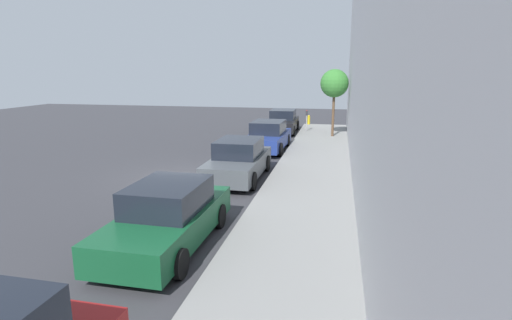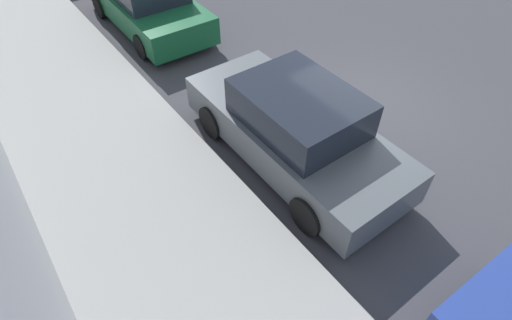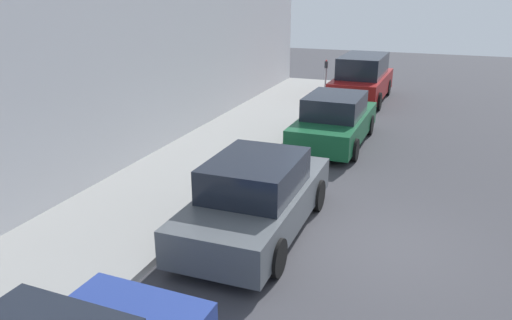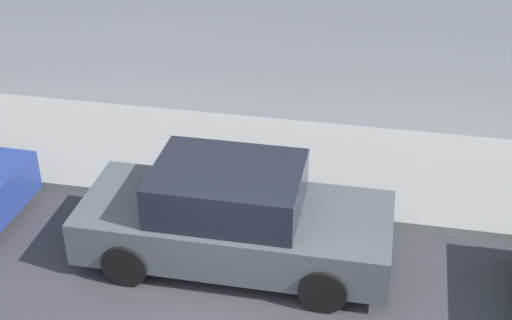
% 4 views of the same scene
% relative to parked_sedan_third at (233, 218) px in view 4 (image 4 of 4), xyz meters
% --- Properties ---
extents(sidewalk, '(3.14, 32.00, 0.15)m').
position_rel_parked_sedan_third_xyz_m(sidewalk, '(2.75, -0.23, -0.65)').
color(sidewalk, gray).
rests_on(sidewalk, ground_plane).
extents(parked_sedan_third, '(1.92, 4.50, 1.54)m').
position_rel_parked_sedan_third_xyz_m(parked_sedan_third, '(0.00, 0.00, 0.00)').
color(parked_sedan_third, '#4C5156').
rests_on(parked_sedan_third, ground_plane).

